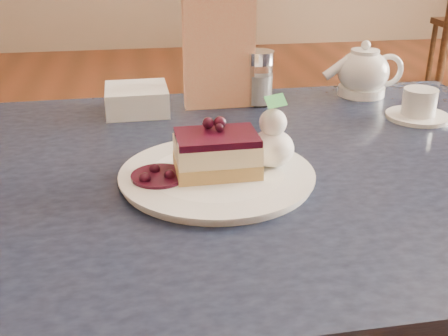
{
  "coord_description": "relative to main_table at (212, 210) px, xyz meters",
  "views": [
    {
      "loc": [
        0.09,
        -0.46,
        1.15
      ],
      "look_at": [
        0.21,
        0.24,
        0.83
      ],
      "focal_mm": 45.0,
      "sensor_mm": 36.0,
      "label": 1
    }
  ],
  "objects": [
    {
      "name": "napkin_stack",
      "position": [
        -0.11,
        0.3,
        0.11
      ],
      "size": [
        0.13,
        0.13,
        0.05
      ],
      "primitive_type": "cube",
      "rotation": [
        0.0,
        0.0,
        0.02
      ],
      "color": "white",
      "rests_on": "main_table"
    },
    {
      "name": "menu_card",
      "position": [
        0.06,
        0.31,
        0.2
      ],
      "size": [
        0.15,
        0.03,
        0.23
      ],
      "primitive_type": "cube",
      "rotation": [
        0.0,
        0.0,
        0.02
      ],
      "color": "#FFE6A7",
      "rests_on": "main_table"
    },
    {
      "name": "whipped_cream",
      "position": [
        0.09,
        -0.04,
        0.12
      ],
      "size": [
        0.07,
        0.07,
        0.06
      ],
      "color": "white",
      "rests_on": "dessert_plate"
    },
    {
      "name": "sugar_shaker",
      "position": [
        0.14,
        0.31,
        0.14
      ],
      "size": [
        0.06,
        0.06,
        0.11
      ],
      "color": "white",
      "rests_on": "main_table"
    },
    {
      "name": "dessert_plate",
      "position": [
        0.0,
        -0.05,
        0.09
      ],
      "size": [
        0.29,
        0.29,
        0.01
      ],
      "primitive_type": "cylinder",
      "color": "white",
      "rests_on": "main_table"
    },
    {
      "name": "main_table",
      "position": [
        0.0,
        0.0,
        0.0
      ],
      "size": [
        1.27,
        0.86,
        0.78
      ],
      "rotation": [
        0.0,
        0.0,
        0.02
      ],
      "color": "#1A2235",
      "rests_on": "ground"
    },
    {
      "name": "berry_sauce",
      "position": [
        -0.09,
        -0.06,
        0.1
      ],
      "size": [
        0.08,
        0.08,
        0.01
      ],
      "primitive_type": "cylinder",
      "color": "black",
      "rests_on": "dessert_plate"
    },
    {
      "name": "tea_set",
      "position": [
        0.4,
        0.31,
        0.13
      ],
      "size": [
        0.22,
        0.29,
        0.11
      ],
      "color": "white",
      "rests_on": "main_table"
    },
    {
      "name": "cheesecake_slice",
      "position": [
        0.0,
        -0.05,
        0.12
      ],
      "size": [
        0.13,
        0.09,
        0.06
      ],
      "rotation": [
        0.0,
        0.0,
        0.02
      ],
      "color": "gold",
      "rests_on": "dessert_plate"
    }
  ]
}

